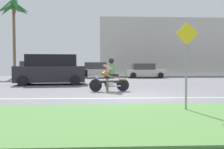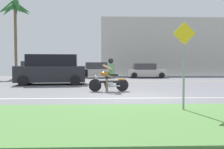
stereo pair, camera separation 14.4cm
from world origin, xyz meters
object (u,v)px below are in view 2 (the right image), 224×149
at_px(suv_nearby, 52,70).
at_px(motorcyclist, 109,77).
at_px(parked_car_0, 39,71).
at_px(parked_car_1, 95,71).
at_px(palm_tree_0, 15,12).
at_px(parked_car_2, 146,71).
at_px(street_sign, 184,57).

bearing_deg(suv_nearby, motorcyclist, -49.03).
relative_size(parked_car_0, parked_car_1, 1.18).
distance_m(parked_car_0, palm_tree_0, 7.12).
xyz_separation_m(motorcyclist, palm_tree_0, (-9.35, 12.87, 6.05)).
xyz_separation_m(suv_nearby, parked_car_2, (7.70, 7.56, -0.28)).
distance_m(parked_car_2, street_sign, 16.99).
xyz_separation_m(parked_car_0, palm_tree_0, (-3.05, 2.37, 5.98)).
bearing_deg(parked_car_2, motorcyclist, -108.40).
height_order(parked_car_2, street_sign, street_sign).
bearing_deg(parked_car_2, palm_tree_0, 175.71).
distance_m(motorcyclist, street_sign, 5.42).
distance_m(suv_nearby, street_sign, 10.92).
bearing_deg(parked_car_0, street_sign, -61.87).
bearing_deg(parked_car_0, motorcyclist, -59.05).
bearing_deg(palm_tree_0, parked_car_1, -5.94).
distance_m(parked_car_0, parked_car_1, 5.39).
bearing_deg(motorcyclist, suv_nearby, 130.97).
bearing_deg(motorcyclist, street_sign, -68.33).
bearing_deg(palm_tree_0, motorcyclist, -54.02).
xyz_separation_m(parked_car_1, street_sign, (3.10, -16.99, 0.80)).
bearing_deg(street_sign, suv_nearby, 121.64).
height_order(motorcyclist, parked_car_2, motorcyclist).
height_order(motorcyclist, suv_nearby, suv_nearby).
relative_size(parked_car_2, palm_tree_0, 0.47).
bearing_deg(parked_car_2, suv_nearby, -135.51).
height_order(suv_nearby, parked_car_1, suv_nearby).
height_order(parked_car_1, palm_tree_0, palm_tree_0).
distance_m(motorcyclist, suv_nearby, 5.72).
bearing_deg(parked_car_1, motorcyclist, -84.65).
height_order(motorcyclist, parked_car_1, motorcyclist).
distance_m(suv_nearby, parked_car_2, 10.79).
bearing_deg(parked_car_2, street_sign, -96.68).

